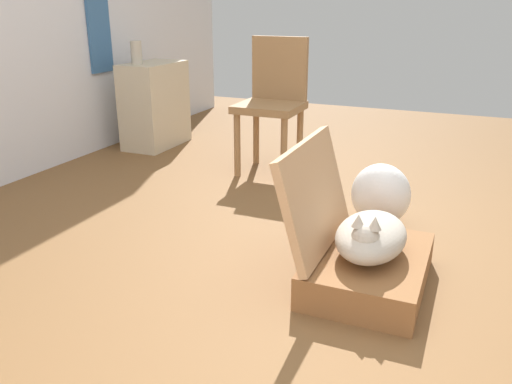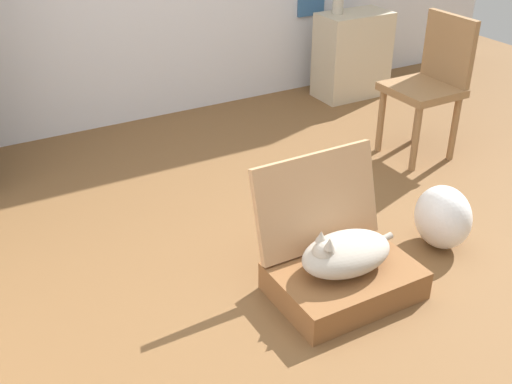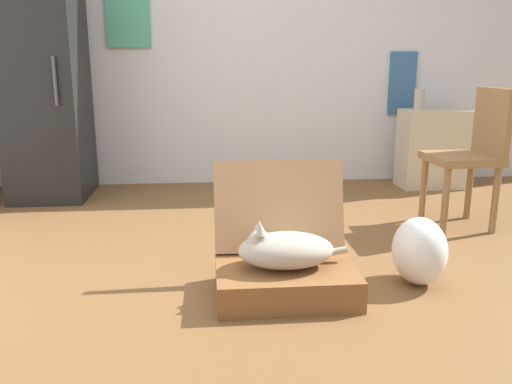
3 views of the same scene
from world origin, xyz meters
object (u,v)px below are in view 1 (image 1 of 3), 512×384
plastic_bag_white (381,194)px  side_table (155,105)px  vase_tall (136,53)px  suitcase_base (368,269)px  chair (273,99)px  cat (371,236)px

plastic_bag_white → side_table: side_table is taller
vase_tall → suitcase_base: bearing=-124.4°
suitcase_base → chair: (1.36, 0.97, 0.43)m
side_table → plastic_bag_white: bearing=-114.9°
cat → vase_tall: bearing=55.4°
side_table → suitcase_base: bearing=-127.5°
vase_tall → chair: size_ratio=0.19×
plastic_bag_white → chair: bearing=52.2°
cat → plastic_bag_white: (0.68, 0.08, -0.06)m
suitcase_base → chair: bearing=35.4°
suitcase_base → chair: size_ratio=0.71×
suitcase_base → chair: 1.72m
suitcase_base → side_table: (1.61, 2.09, 0.26)m
side_table → vase_tall: (-0.14, 0.04, 0.42)m
suitcase_base → vase_tall: size_ratio=3.70×
plastic_bag_white → vase_tall: vase_tall is taller
suitcase_base → side_table: 2.65m
cat → chair: (1.37, 0.97, 0.27)m
chair → plastic_bag_white: bearing=-38.2°
vase_tall → side_table: bearing=-16.1°
vase_tall → cat: bearing=-124.6°
cat → plastic_bag_white: 0.69m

